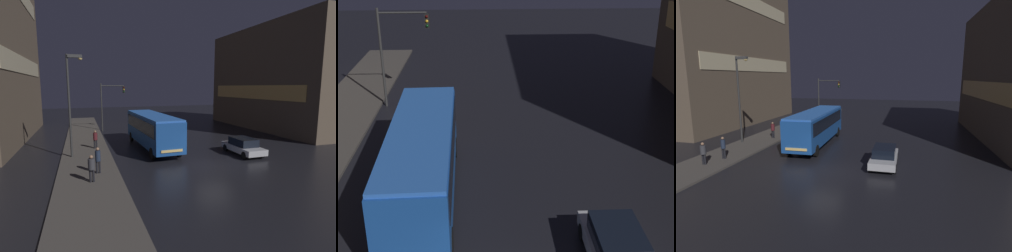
% 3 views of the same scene
% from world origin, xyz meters
% --- Properties ---
extents(bus_near, '(2.87, 10.71, 3.27)m').
position_xyz_m(bus_near, '(-2.91, 7.10, 2.02)').
color(bus_near, '#194793').
rests_on(bus_near, ground).
extents(car_taxi, '(1.91, 4.34, 1.45)m').
position_xyz_m(car_taxi, '(4.04, 2.32, 0.75)').
color(car_taxi, '#B7B7BC').
rests_on(car_taxi, ground).
extents(traffic_light_main, '(3.21, 0.35, 6.30)m').
position_xyz_m(traffic_light_main, '(-5.58, 18.76, 4.25)').
color(traffic_light_main, '#2D2D2D').
rests_on(traffic_light_main, ground).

